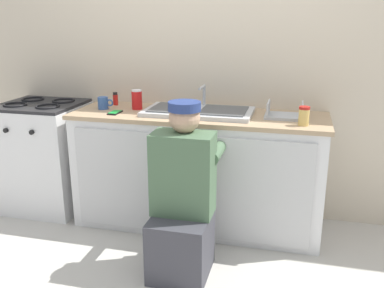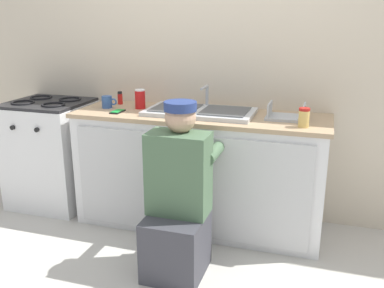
{
  "view_description": "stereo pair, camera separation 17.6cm",
  "coord_description": "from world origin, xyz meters",
  "px_view_note": "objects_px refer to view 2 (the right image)",
  "views": [
    {
      "loc": [
        0.71,
        -2.74,
        1.6
      ],
      "look_at": [
        0.0,
        0.1,
        0.71
      ],
      "focal_mm": 40.0,
      "sensor_mm": 36.0,
      "label": 1
    },
    {
      "loc": [
        0.88,
        -2.69,
        1.6
      ],
      "look_at": [
        0.0,
        0.1,
        0.71
      ],
      "focal_mm": 40.0,
      "sensor_mm": 36.0,
      "label": 2
    }
  ],
  "objects_px": {
    "plumber_person": "(178,205)",
    "soda_cup_red": "(140,99)",
    "stove_range": "(52,153)",
    "sink_double_basin": "(200,111)",
    "spice_bottle_red": "(120,98)",
    "dish_rack_tray": "(286,116)",
    "condiment_jar": "(304,118)",
    "cell_phone": "(118,112)",
    "coffee_mug": "(107,102)"
  },
  "relations": [
    {
      "from": "spice_bottle_red",
      "to": "coffee_mug",
      "type": "bearing_deg",
      "value": -99.04
    },
    {
      "from": "sink_double_basin",
      "to": "stove_range",
      "type": "distance_m",
      "value": 1.41
    },
    {
      "from": "spice_bottle_red",
      "to": "dish_rack_tray",
      "type": "distance_m",
      "value": 1.37
    },
    {
      "from": "stove_range",
      "to": "spice_bottle_red",
      "type": "distance_m",
      "value": 0.79
    },
    {
      "from": "spice_bottle_red",
      "to": "dish_rack_tray",
      "type": "bearing_deg",
      "value": -5.25
    },
    {
      "from": "sink_double_basin",
      "to": "soda_cup_red",
      "type": "distance_m",
      "value": 0.51
    },
    {
      "from": "dish_rack_tray",
      "to": "spice_bottle_red",
      "type": "bearing_deg",
      "value": 174.75
    },
    {
      "from": "cell_phone",
      "to": "soda_cup_red",
      "type": "relative_size",
      "value": 0.92
    },
    {
      "from": "coffee_mug",
      "to": "cell_phone",
      "type": "height_order",
      "value": "coffee_mug"
    },
    {
      "from": "sink_double_basin",
      "to": "condiment_jar",
      "type": "distance_m",
      "value": 0.78
    },
    {
      "from": "plumber_person",
      "to": "soda_cup_red",
      "type": "relative_size",
      "value": 7.26
    },
    {
      "from": "soda_cup_red",
      "to": "sink_double_basin",
      "type": "bearing_deg",
      "value": -4.37
    },
    {
      "from": "condiment_jar",
      "to": "spice_bottle_red",
      "type": "bearing_deg",
      "value": 167.66
    },
    {
      "from": "dish_rack_tray",
      "to": "plumber_person",
      "type": "bearing_deg",
      "value": -129.22
    },
    {
      "from": "condiment_jar",
      "to": "soda_cup_red",
      "type": "bearing_deg",
      "value": 170.2
    },
    {
      "from": "condiment_jar",
      "to": "plumber_person",
      "type": "bearing_deg",
      "value": -144.58
    },
    {
      "from": "dish_rack_tray",
      "to": "condiment_jar",
      "type": "height_order",
      "value": "condiment_jar"
    },
    {
      "from": "sink_double_basin",
      "to": "soda_cup_red",
      "type": "xyz_separation_m",
      "value": [
        -0.5,
        0.04,
        0.06
      ]
    },
    {
      "from": "cell_phone",
      "to": "soda_cup_red",
      "type": "bearing_deg",
      "value": 59.28
    },
    {
      "from": "soda_cup_red",
      "to": "stove_range",
      "type": "bearing_deg",
      "value": -177.21
    },
    {
      "from": "sink_double_basin",
      "to": "condiment_jar",
      "type": "height_order",
      "value": "sink_double_basin"
    },
    {
      "from": "sink_double_basin",
      "to": "stove_range",
      "type": "bearing_deg",
      "value": -179.91
    },
    {
      "from": "spice_bottle_red",
      "to": "cell_phone",
      "type": "bearing_deg",
      "value": -67.19
    },
    {
      "from": "condiment_jar",
      "to": "soda_cup_red",
      "type": "relative_size",
      "value": 0.84
    },
    {
      "from": "plumber_person",
      "to": "coffee_mug",
      "type": "xyz_separation_m",
      "value": [
        -0.82,
        0.66,
        0.48
      ]
    },
    {
      "from": "plumber_person",
      "to": "spice_bottle_red",
      "type": "xyz_separation_m",
      "value": [
        -0.79,
        0.83,
        0.48
      ]
    },
    {
      "from": "cell_phone",
      "to": "dish_rack_tray",
      "type": "bearing_deg",
      "value": 7.54
    },
    {
      "from": "condiment_jar",
      "to": "coffee_mug",
      "type": "bearing_deg",
      "value": 174.09
    },
    {
      "from": "spice_bottle_red",
      "to": "coffee_mug",
      "type": "relative_size",
      "value": 0.83
    },
    {
      "from": "sink_double_basin",
      "to": "soda_cup_red",
      "type": "height_order",
      "value": "sink_double_basin"
    },
    {
      "from": "dish_rack_tray",
      "to": "condiment_jar",
      "type": "relative_size",
      "value": 2.19
    },
    {
      "from": "coffee_mug",
      "to": "dish_rack_tray",
      "type": "height_order",
      "value": "dish_rack_tray"
    },
    {
      "from": "dish_rack_tray",
      "to": "condiment_jar",
      "type": "bearing_deg",
      "value": -57.06
    },
    {
      "from": "sink_double_basin",
      "to": "spice_bottle_red",
      "type": "relative_size",
      "value": 7.62
    },
    {
      "from": "plumber_person",
      "to": "spice_bottle_red",
      "type": "relative_size",
      "value": 10.52
    },
    {
      "from": "cell_phone",
      "to": "dish_rack_tray",
      "type": "xyz_separation_m",
      "value": [
        1.24,
        0.16,
        0.02
      ]
    },
    {
      "from": "stove_range",
      "to": "spice_bottle_red",
      "type": "bearing_deg",
      "value": 13.86
    },
    {
      "from": "cell_phone",
      "to": "plumber_person",
      "type": "bearing_deg",
      "value": -38.77
    },
    {
      "from": "stove_range",
      "to": "soda_cup_red",
      "type": "relative_size",
      "value": 6.06
    },
    {
      "from": "plumber_person",
      "to": "coffee_mug",
      "type": "bearing_deg",
      "value": 141.2
    },
    {
      "from": "plumber_person",
      "to": "sink_double_basin",
      "type": "bearing_deg",
      "value": 94.86
    },
    {
      "from": "soda_cup_red",
      "to": "dish_rack_tray",
      "type": "bearing_deg",
      "value": -0.85
    },
    {
      "from": "sink_double_basin",
      "to": "coffee_mug",
      "type": "height_order",
      "value": "sink_double_basin"
    },
    {
      "from": "dish_rack_tray",
      "to": "soda_cup_red",
      "type": "relative_size",
      "value": 1.84
    },
    {
      "from": "plumber_person",
      "to": "cell_phone",
      "type": "height_order",
      "value": "plumber_person"
    },
    {
      "from": "cell_phone",
      "to": "sink_double_basin",
      "type": "bearing_deg",
      "value": 13.15
    },
    {
      "from": "sink_double_basin",
      "to": "cell_phone",
      "type": "relative_size",
      "value": 5.71
    },
    {
      "from": "spice_bottle_red",
      "to": "condiment_jar",
      "type": "distance_m",
      "value": 1.53
    },
    {
      "from": "stove_range",
      "to": "sink_double_basin",
      "type": "bearing_deg",
      "value": 0.09
    },
    {
      "from": "sink_double_basin",
      "to": "cell_phone",
      "type": "distance_m",
      "value": 0.63
    }
  ]
}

